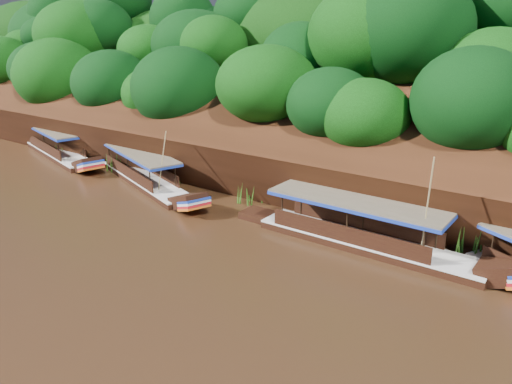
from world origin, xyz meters
TOP-DOWN VIEW (x-y plane):
  - ground at (0.00, 0.00)m, footprint 160.00×160.00m
  - riverbank at (-0.01, 22.73)m, footprint 120.00×30.06m
  - boat_1 at (3.31, 7.49)m, footprint 14.49×2.76m
  - boat_2 at (-14.67, 8.04)m, footprint 14.43×6.64m
  - boat_3 at (-26.66, 9.01)m, footprint 13.75×5.49m
  - reeds at (-3.64, 9.41)m, footprint 50.02×2.30m

SIDE VIEW (x-z plane):
  - ground at x=0.00m, z-range 0.00..0.00m
  - boat_2 at x=-14.67m, z-range -2.03..3.07m
  - boat_3 at x=-26.66m, z-range -0.90..2.01m
  - boat_1 at x=3.31m, z-range -2.55..3.68m
  - reeds at x=-3.64m, z-range -0.12..1.89m
  - riverbank at x=-0.01m, z-range -7.81..11.59m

